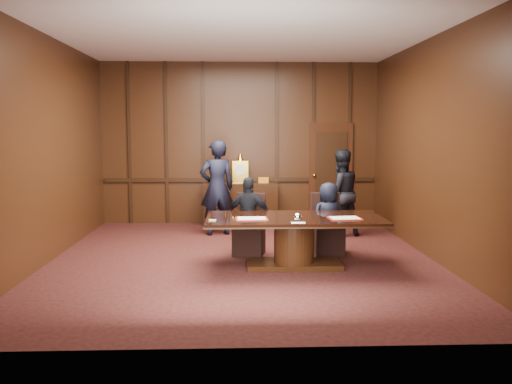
% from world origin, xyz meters
% --- Properties ---
extents(room, '(7.00, 7.04, 3.50)m').
position_xyz_m(room, '(0.07, 0.14, 1.72)').
color(room, black).
rests_on(room, ground).
extents(sideboard, '(1.60, 0.45, 1.54)m').
position_xyz_m(sideboard, '(0.00, 3.26, 0.49)').
color(sideboard, black).
rests_on(sideboard, ground).
extents(conference_table, '(2.62, 1.32, 0.76)m').
position_xyz_m(conference_table, '(0.76, -0.50, 0.51)').
color(conference_table, black).
rests_on(conference_table, ground).
extents(folder_left, '(0.47, 0.35, 0.02)m').
position_xyz_m(folder_left, '(0.12, -0.69, 0.77)').
color(folder_left, maroon).
rests_on(folder_left, conference_table).
extents(folder_right, '(0.49, 0.37, 0.02)m').
position_xyz_m(folder_right, '(1.47, -0.71, 0.77)').
color(folder_right, maroon).
rests_on(folder_right, conference_table).
extents(inkstand, '(0.20, 0.14, 0.12)m').
position_xyz_m(inkstand, '(0.76, -0.95, 0.81)').
color(inkstand, white).
rests_on(inkstand, conference_table).
extents(notepad, '(0.10, 0.07, 0.01)m').
position_xyz_m(notepad, '(-0.44, -0.80, 0.77)').
color(notepad, '#DCC46B').
rests_on(notepad, conference_table).
extents(chair_left, '(0.57, 0.57, 0.99)m').
position_xyz_m(chair_left, '(0.12, 0.38, 0.29)').
color(chair_left, black).
rests_on(chair_left, ground).
extents(chair_right, '(0.51, 0.51, 0.99)m').
position_xyz_m(chair_right, '(1.41, 0.38, 0.29)').
color(chair_right, black).
rests_on(chair_right, ground).
extents(signatory_left, '(0.80, 0.46, 1.28)m').
position_xyz_m(signatory_left, '(0.11, 0.30, 0.64)').
color(signatory_left, black).
rests_on(signatory_left, ground).
extents(signatory_right, '(0.66, 0.51, 1.19)m').
position_xyz_m(signatory_right, '(1.41, 0.30, 0.60)').
color(signatory_right, black).
rests_on(signatory_right, ground).
extents(witness_left, '(0.77, 0.61, 1.85)m').
position_xyz_m(witness_left, '(-0.47, 2.08, 0.93)').
color(witness_left, black).
rests_on(witness_left, ground).
extents(witness_right, '(0.95, 0.83, 1.67)m').
position_xyz_m(witness_right, '(1.91, 1.88, 0.83)').
color(witness_right, black).
rests_on(witness_right, ground).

